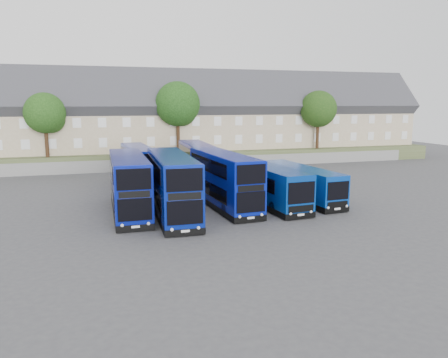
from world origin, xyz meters
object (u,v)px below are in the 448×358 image
tree_east (319,110)px  tree_far (331,107)px  coach_east_a (265,185)px  dd_front_left (129,185)px  tree_west (46,115)px  dd_front_mid (172,186)px  tree_mid (179,106)px

tree_east → tree_far: 9.23m
coach_east_a → dd_front_left: bearing=176.3°
dd_front_left → tree_east: bearing=39.1°
tree_west → dd_front_mid: bearing=-65.9°
tree_mid → dd_front_mid: bearing=-102.0°
dd_front_left → tree_west: size_ratio=1.46×
dd_front_left → tree_mid: tree_mid is taller
dd_front_mid → tree_mid: tree_mid is taller
dd_front_mid → coach_east_a: bearing=14.4°
tree_mid → tree_east: tree_mid is taller
dd_front_left → tree_far: tree_far is taller
tree_mid → tree_far: (26.00, 6.50, -0.34)m
dd_front_left → coach_east_a: 11.29m
dd_front_left → dd_front_mid: 3.49m
tree_west → coach_east_a: bearing=-49.5°
tree_east → tree_far: tree_far is taller
dd_front_left → tree_far: (34.27, 29.39, 5.56)m
coach_east_a → tree_mid: bearing=93.0°
tree_east → tree_far: (6.00, 7.00, 0.34)m
dd_front_mid → coach_east_a: (8.22, 1.85, -0.65)m
dd_front_mid → tree_west: tree_west is taller
dd_front_left → coach_east_a: (11.27, 0.15, -0.57)m
coach_east_a → tree_far: (23.00, 29.24, 6.13)m
dd_front_left → tree_mid: 25.04m
coach_east_a → tree_east: 28.58m
tree_far → tree_west: bearing=-170.5°
tree_far → dd_front_mid: bearing=-135.1°
dd_front_left → tree_far: 45.49m
tree_mid → tree_far: tree_mid is taller
tree_west → tree_mid: 16.04m
coach_east_a → tree_west: (-19.00, 22.24, 5.46)m
dd_front_mid → tree_far: 44.40m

